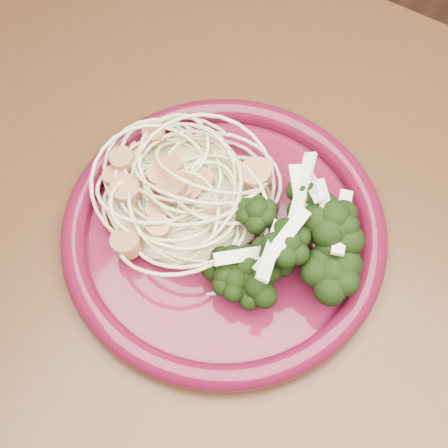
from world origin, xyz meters
TOP-DOWN VIEW (x-y plane):
  - dining_table at (0.00, 0.00)m, footprint 1.20×0.80m
  - dinner_plate at (0.04, 0.07)m, footprint 0.29×0.29m
  - spaghetti_pile at (-0.01, 0.08)m, footprint 0.15×0.14m
  - scallop_cluster at (-0.01, 0.08)m, footprint 0.14×0.14m
  - broccoli_pile at (0.09, 0.07)m, footprint 0.10×0.16m
  - onion_garnish at (0.09, 0.07)m, footprint 0.07×0.10m

SIDE VIEW (x-z plane):
  - dining_table at x=0.00m, z-range 0.28..1.03m
  - dinner_plate at x=0.04m, z-range 0.75..0.77m
  - spaghetti_pile at x=-0.01m, z-range 0.76..0.79m
  - broccoli_pile at x=0.09m, z-range 0.76..0.81m
  - scallop_cluster at x=-0.01m, z-range 0.79..0.83m
  - onion_garnish at x=0.09m, z-range 0.79..0.84m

